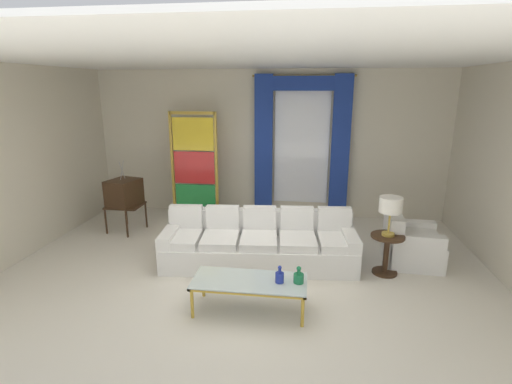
{
  "coord_description": "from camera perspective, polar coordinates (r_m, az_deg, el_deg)",
  "views": [
    {
      "loc": [
        0.85,
        -4.93,
        2.66
      ],
      "look_at": [
        0.04,
        0.9,
        1.05
      ],
      "focal_mm": 27.14,
      "sensor_mm": 36.0,
      "label": 1
    }
  ],
  "objects": [
    {
      "name": "armchair_white",
      "position": [
        6.49,
        21.58,
        -7.28
      ],
      "size": [
        0.86,
        0.86,
        0.8
      ],
      "color": "white",
      "rests_on": "ground"
    },
    {
      "name": "bottle_crystal_tall",
      "position": [
        4.7,
        3.5,
        -12.34
      ],
      "size": [
        0.1,
        0.1,
        0.21
      ],
      "color": "navy",
      "rests_on": "coffee_table"
    },
    {
      "name": "ceiling_slab",
      "position": [
        5.8,
        -0.6,
        18.86
      ],
      "size": [
        8.0,
        7.6,
        0.04
      ],
      "primitive_type": "cube",
      "color": "white"
    },
    {
      "name": "vintage_tv",
      "position": [
        7.61,
        -18.87,
        -0.24
      ],
      "size": [
        0.64,
        0.7,
        1.35
      ],
      "color": "#382314",
      "rests_on": "ground"
    },
    {
      "name": "ground_plane",
      "position": [
        5.66,
        -1.74,
        -12.71
      ],
      "size": [
        16.0,
        16.0,
        0.0
      ],
      "primitive_type": "plane",
      "color": "silver"
    },
    {
      "name": "stained_glass_divider",
      "position": [
        7.8,
        -9.05,
        3.25
      ],
      "size": [
        0.95,
        0.05,
        2.2
      ],
      "color": "gold",
      "rests_on": "ground"
    },
    {
      "name": "bottle_blue_decanter",
      "position": [
        4.71,
        6.3,
        -12.37
      ],
      "size": [
        0.12,
        0.12,
        0.21
      ],
      "color": "#196B3D",
      "rests_on": "coffee_table"
    },
    {
      "name": "round_side_table",
      "position": [
        5.98,
        18.67,
        -8.22
      ],
      "size": [
        0.48,
        0.48,
        0.59
      ],
      "color": "#382314",
      "rests_on": "ground"
    },
    {
      "name": "peacock_figurine",
      "position": [
        7.57,
        -7.19,
        -3.62
      ],
      "size": [
        0.44,
        0.6,
        0.5
      ],
      "color": "beige",
      "rests_on": "ground"
    },
    {
      "name": "wall_left",
      "position": [
        7.23,
        -30.95,
        3.89
      ],
      "size": [
        0.12,
        7.0,
        3.0
      ],
      "primitive_type": "cube",
      "color": "beige",
      "rests_on": "ground"
    },
    {
      "name": "wall_rear",
      "position": [
        8.12,
        1.8,
        7.08
      ],
      "size": [
        8.0,
        0.12,
        3.0
      ],
      "primitive_type": "cube",
      "color": "beige",
      "rests_on": "ground"
    },
    {
      "name": "curtained_window",
      "position": [
        7.88,
        6.78,
        8.49
      ],
      "size": [
        2.0,
        0.17,
        2.7
      ],
      "color": "white",
      "rests_on": "ground"
    },
    {
      "name": "coffee_table",
      "position": [
        4.79,
        -0.97,
        -13.23
      ],
      "size": [
        1.38,
        0.58,
        0.41
      ],
      "color": "silver",
      "rests_on": "ground"
    },
    {
      "name": "couch_white_long",
      "position": [
        6.03,
        0.47,
        -7.66
      ],
      "size": [
        2.99,
        1.18,
        0.86
      ],
      "color": "white",
      "rests_on": "ground"
    },
    {
      "name": "table_lamp_brass",
      "position": [
        5.76,
        19.24,
        -2.05
      ],
      "size": [
        0.32,
        0.32,
        0.57
      ],
      "color": "#B29338",
      "rests_on": "round_side_table"
    }
  ]
}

